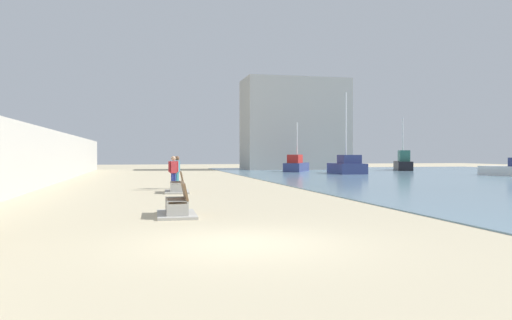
% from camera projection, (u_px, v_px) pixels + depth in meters
% --- Properties ---
extents(ground_plane, '(120.00, 120.00, 0.00)m').
position_uv_depth(ground_plane, '(179.00, 186.00, 27.54)').
color(ground_plane, '#C6B793').
extents(seawall, '(0.80, 64.00, 3.23)m').
position_uv_depth(seawall, '(33.00, 158.00, 25.86)').
color(seawall, '#ADAAA3').
rests_on(seawall, ground).
extents(bench_near, '(1.15, 2.12, 0.98)m').
position_uv_depth(bench_near, '(177.00, 208.00, 14.43)').
color(bench_near, '#ADAAA3').
rests_on(bench_near, ground).
extents(bench_far, '(1.20, 2.15, 0.98)m').
position_uv_depth(bench_far, '(177.00, 188.00, 23.16)').
color(bench_far, '#ADAAA3').
rests_on(bench_far, ground).
extents(person_walking, '(0.31, 0.48, 1.70)m').
position_uv_depth(person_walking, '(177.00, 170.00, 25.84)').
color(person_walking, teal).
rests_on(person_walking, ground).
extents(person_standing, '(0.51, 0.27, 1.70)m').
position_uv_depth(person_standing, '(173.00, 170.00, 24.85)').
color(person_standing, navy).
rests_on(person_standing, ground).
extents(boat_mid_bay, '(2.62, 4.57, 7.35)m').
position_uv_depth(boat_mid_bay, '(347.00, 166.00, 44.79)').
color(boat_mid_bay, navy).
rests_on(boat_mid_bay, water_bay).
extents(boat_nearest, '(3.47, 5.56, 5.78)m').
position_uv_depth(boat_nearest, '(403.00, 163.00, 54.17)').
color(boat_nearest, black).
rests_on(boat_nearest, water_bay).
extents(boat_far_left, '(3.94, 5.27, 5.00)m').
position_uv_depth(boat_far_left, '(296.00, 165.00, 50.31)').
color(boat_far_left, navy).
rests_on(boat_far_left, water_bay).
extents(harbor_building, '(12.00, 6.00, 10.49)m').
position_uv_depth(harbor_building, '(295.00, 125.00, 58.18)').
color(harbor_building, '#9E9E99').
rests_on(harbor_building, ground).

